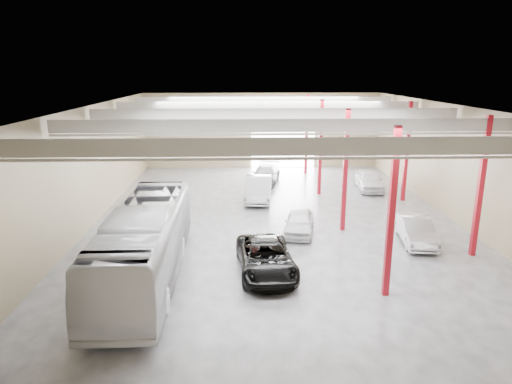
{
  "coord_description": "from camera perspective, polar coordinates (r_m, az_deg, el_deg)",
  "views": [
    {
      "loc": [
        -2.22,
        -26.96,
        9.0
      ],
      "look_at": [
        -1.23,
        -1.52,
        2.2
      ],
      "focal_mm": 32.0,
      "sensor_mm": 36.0,
      "label": 1
    }
  ],
  "objects": [
    {
      "name": "depot_shell",
      "position": [
        27.83,
        2.66,
        6.63
      ],
      "size": [
        22.12,
        32.12,
        7.06
      ],
      "color": "#424246",
      "rests_on": "ground"
    },
    {
      "name": "coach_bus",
      "position": [
        20.75,
        -13.65,
        -6.2
      ],
      "size": [
        2.88,
        11.95,
        3.32
      ],
      "primitive_type": "imported",
      "rotation": [
        0.0,
        0.0,
        0.01
      ],
      "color": "silver",
      "rests_on": "ground"
    },
    {
      "name": "black_sedan",
      "position": [
        20.99,
        1.24,
        -8.24
      ],
      "size": [
        2.81,
        5.43,
        1.46
      ],
      "primitive_type": "imported",
      "rotation": [
        0.0,
        0.0,
        0.07
      ],
      "color": "black",
      "rests_on": "ground"
    },
    {
      "name": "car_row_a",
      "position": [
        26.07,
        5.43,
        -3.76
      ],
      "size": [
        2.33,
        4.15,
        1.34
      ],
      "primitive_type": "imported",
      "rotation": [
        0.0,
        0.0,
        -0.2
      ],
      "color": "silver",
      "rests_on": "ground"
    },
    {
      "name": "car_row_b",
      "position": [
        32.53,
        0.3,
        0.42
      ],
      "size": [
        2.23,
        5.22,
        1.67
      ],
      "primitive_type": "imported",
      "rotation": [
        0.0,
        0.0,
        -0.09
      ],
      "color": "silver",
      "rests_on": "ground"
    },
    {
      "name": "car_row_c",
      "position": [
        37.65,
        1.2,
        2.23
      ],
      "size": [
        2.96,
        5.21,
        1.42
      ],
      "primitive_type": "imported",
      "rotation": [
        0.0,
        0.0,
        -0.21
      ],
      "color": "slate",
      "rests_on": "ground"
    },
    {
      "name": "car_right_near",
      "position": [
        25.98,
        19.32,
        -4.53
      ],
      "size": [
        2.03,
        4.47,
        1.42
      ],
      "primitive_type": "imported",
      "rotation": [
        0.0,
        0.0,
        -0.13
      ],
      "color": "#B2B2B7",
      "rests_on": "ground"
    },
    {
      "name": "car_right_far",
      "position": [
        36.45,
        13.93,
        1.44
      ],
      "size": [
        2.19,
        4.61,
        1.52
      ],
      "primitive_type": "imported",
      "rotation": [
        0.0,
        0.0,
        -0.09
      ],
      "color": "silver",
      "rests_on": "ground"
    }
  ]
}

